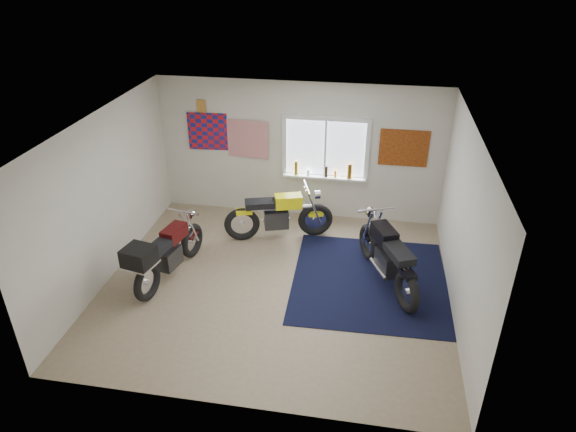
% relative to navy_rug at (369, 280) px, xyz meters
% --- Properties ---
extents(ground, '(5.50, 5.50, 0.00)m').
position_rel_navy_rug_xyz_m(ground, '(-1.50, -0.36, -0.01)').
color(ground, '#9E896B').
rests_on(ground, ground).
extents(room_shell, '(5.50, 5.50, 5.50)m').
position_rel_navy_rug_xyz_m(room_shell, '(-1.50, -0.36, 1.63)').
color(room_shell, white).
rests_on(room_shell, ground).
extents(navy_rug, '(2.56, 2.66, 0.01)m').
position_rel_navy_rug_xyz_m(navy_rug, '(0.00, 0.00, 0.00)').
color(navy_rug, black).
rests_on(navy_rug, ground).
extents(window_assembly, '(1.66, 0.17, 1.26)m').
position_rel_navy_rug_xyz_m(window_assembly, '(-1.00, 2.11, 1.36)').
color(window_assembly, white).
rests_on(window_assembly, room_shell).
extents(oil_bottles, '(1.11, 0.09, 0.30)m').
position_rel_navy_rug_xyz_m(oil_bottles, '(-0.93, 2.04, 1.02)').
color(oil_bottles, '#815F12').
rests_on(oil_bottles, window_assembly).
extents(flag_display, '(1.60, 0.10, 1.17)m').
position_rel_navy_rug_xyz_m(flag_display, '(-3.40, 2.12, 2.14)').
color(flag_display, red).
rests_on(flag_display, room_shell).
extents(triumph_poster, '(0.90, 0.03, 0.70)m').
position_rel_navy_rug_xyz_m(triumph_poster, '(0.45, 2.12, 1.54)').
color(triumph_poster, '#A54C14').
rests_on(triumph_poster, room_shell).
extents(yellow_triumph, '(1.98, 0.81, 1.02)m').
position_rel_navy_rug_xyz_m(yellow_triumph, '(-1.74, 1.13, 0.44)').
color(yellow_triumph, black).
rests_on(yellow_triumph, ground).
extents(black_chrome_bike, '(1.03, 1.99, 1.09)m').
position_rel_navy_rug_xyz_m(black_chrome_bike, '(0.25, 0.01, 0.47)').
color(black_chrome_bike, black).
rests_on(black_chrome_bike, navy_rug).
extents(maroon_tourer, '(0.80, 1.94, 0.99)m').
position_rel_navy_rug_xyz_m(maroon_tourer, '(-3.29, -0.55, 0.51)').
color(maroon_tourer, black).
rests_on(maroon_tourer, ground).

